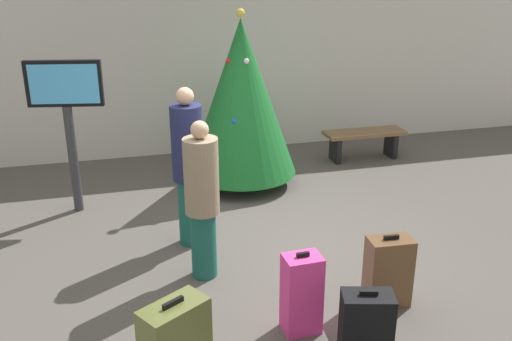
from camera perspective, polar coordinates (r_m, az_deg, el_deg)
name	(u,v)px	position (r m, az deg, el deg)	size (l,w,h in m)	color
ground_plane	(265,251)	(6.41, 0.96, -8.25)	(16.00, 16.00, 0.00)	#514C47
back_wall	(203,58)	(9.47, -5.40, 11.44)	(16.00, 0.20, 3.20)	beige
holiday_tree	(241,98)	(7.92, -1.52, 7.43)	(1.58, 1.58, 2.51)	#4C3319
flight_info_kiosk	(67,107)	(7.35, -18.80, 6.15)	(0.92, 0.25, 1.98)	#333338
waiting_bench	(364,138)	(9.39, 11.02, 3.25)	(1.34, 0.44, 0.48)	brown
traveller_0	(202,198)	(5.59, -5.54, -2.81)	(0.39, 0.39, 1.68)	#19594C
traveller_1	(188,164)	(6.25, -6.99, 0.63)	(0.46, 0.46, 1.85)	#19594C
suitcase_0	(366,327)	(4.79, 11.21, -15.44)	(0.47, 0.35, 0.65)	black
suitcase_3	(388,271)	(5.50, 13.37, -10.03)	(0.43, 0.28, 0.73)	brown
suitcase_4	(302,294)	(5.00, 4.69, -12.48)	(0.33, 0.26, 0.78)	#E5388C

